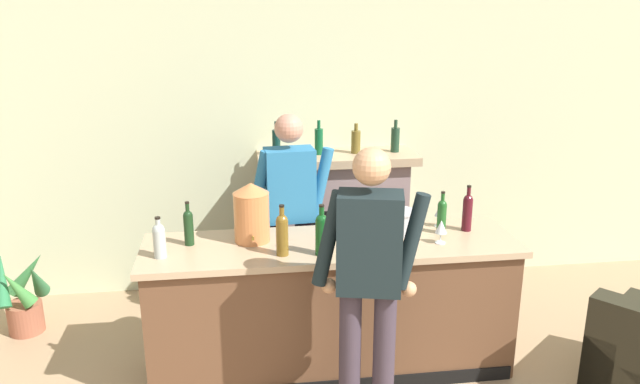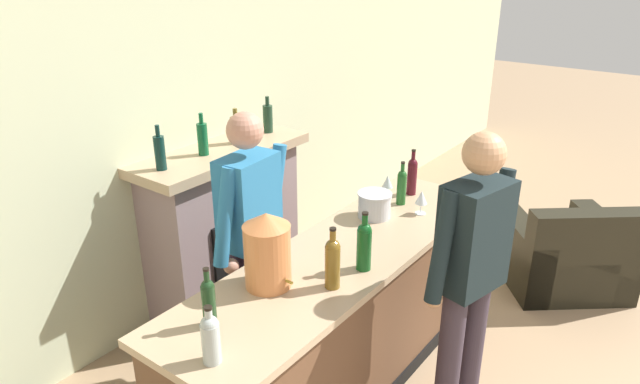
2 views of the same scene
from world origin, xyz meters
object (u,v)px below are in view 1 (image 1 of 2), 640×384
object	(u,v)px
wine_bottle_merlot_tall	(159,239)
wine_bottle_burgundy_dark	(282,233)
fireplace_stone	(336,222)
copper_dispenser	(252,212)
ice_bucket_steel	(400,222)
wine_bottle_chardonnay_pale	(189,226)
wine_bottle_cabernet_heavy	(442,215)
person_customer	(369,284)
wine_glass_near_bucket	(441,227)
potted_plant_corner	(23,297)
wine_glass_by_dispenser	(440,211)
wine_bottle_riesling_slim	(322,232)
wine_bottle_rose_blush	(467,211)
person_bartender	(290,218)

from	to	relation	value
wine_bottle_merlot_tall	wine_bottle_burgundy_dark	bearing A→B (deg)	-4.87
fireplace_stone	copper_dispenser	xyz separation A→B (m)	(-0.77, -1.13, 0.52)
wine_bottle_burgundy_dark	ice_bucket_steel	bearing A→B (deg)	17.96
wine_bottle_chardonnay_pale	wine_bottle_cabernet_heavy	distance (m)	1.74
person_customer	wine_bottle_chardonnay_pale	distance (m)	1.33
fireplace_stone	wine_glass_near_bucket	distance (m)	1.50
copper_dispenser	ice_bucket_steel	bearing A→B (deg)	0.07
copper_dispenser	wine_bottle_cabernet_heavy	world-z (taller)	copper_dispenser
wine_bottle_burgundy_dark	wine_bottle_merlot_tall	distance (m)	0.78
person_customer	wine_bottle_burgundy_dark	bearing A→B (deg)	129.13
potted_plant_corner	wine_bottle_cabernet_heavy	size ratio (longest dim) A/B	2.18
fireplace_stone	wine_glass_by_dispenser	distance (m)	1.27
ice_bucket_steel	fireplace_stone	bearing A→B (deg)	103.26
copper_dispenser	wine_bottle_burgundy_dark	xyz separation A→B (m)	(0.18, -0.27, -0.05)
ice_bucket_steel	wine_bottle_chardonnay_pale	world-z (taller)	wine_bottle_chardonnay_pale
wine_bottle_merlot_tall	fireplace_stone	bearing A→B (deg)	44.61
copper_dispenser	wine_bottle_burgundy_dark	size ratio (longest dim) A/B	1.21
wine_bottle_cabernet_heavy	wine_glass_near_bucket	bearing A→B (deg)	-109.32
wine_glass_by_dispenser	potted_plant_corner	bearing A→B (deg)	168.60
person_customer	wine_bottle_cabernet_heavy	distance (m)	1.05
wine_bottle_chardonnay_pale	wine_bottle_riesling_slim	xyz separation A→B (m)	(0.85, -0.29, 0.02)
wine_glass_near_bucket	wine_bottle_riesling_slim	bearing A→B (deg)	-174.20
wine_bottle_rose_blush	person_bartender	bearing A→B (deg)	161.43
wine_bottle_merlot_tall	wine_bottle_chardonnay_pale	xyz separation A→B (m)	(0.17, 0.19, 0.01)
person_customer	copper_dispenser	distance (m)	1.05
copper_dispenser	wine_glass_by_dispenser	distance (m)	1.36
potted_plant_corner	fireplace_stone	bearing A→B (deg)	9.00
wine_glass_near_bucket	wine_bottle_cabernet_heavy	bearing A→B (deg)	70.68
wine_glass_by_dispenser	copper_dispenser	bearing A→B (deg)	-176.10
ice_bucket_steel	wine_bottle_riesling_slim	size ratio (longest dim) A/B	0.66
wine_bottle_burgundy_dark	wine_glass_by_dispenser	size ratio (longest dim) A/B	2.02
person_bartender	wine_bottle_rose_blush	distance (m)	1.29
person_customer	wine_glass_near_bucket	bearing A→B (deg)	44.08
wine_bottle_burgundy_dark	wine_glass_near_bucket	world-z (taller)	wine_bottle_burgundy_dark
person_customer	wine_bottle_cabernet_heavy	world-z (taller)	person_customer
potted_plant_corner	wine_bottle_cabernet_heavy	xyz separation A→B (m)	(3.11, -0.76, 0.80)
copper_dispenser	wine_glass_near_bucket	world-z (taller)	copper_dispenser
wine_bottle_cabernet_heavy	person_bartender	bearing A→B (deg)	156.92
wine_bottle_burgundy_dark	wine_bottle_merlot_tall	size ratio (longest dim) A/B	1.24
ice_bucket_steel	wine_bottle_rose_blush	distance (m)	0.48
wine_glass_near_bucket	fireplace_stone	bearing A→B (deg)	109.78
fireplace_stone	wine_bottle_merlot_tall	world-z (taller)	fireplace_stone
fireplace_stone	wine_bottle_rose_blush	distance (m)	1.44
wine_bottle_rose_blush	ice_bucket_steel	bearing A→B (deg)	178.68
person_bartender	wine_bottle_rose_blush	bearing A→B (deg)	-18.57
fireplace_stone	ice_bucket_steel	world-z (taller)	fireplace_stone
copper_dispenser	person_customer	bearing A→B (deg)	-52.58
fireplace_stone	wine_bottle_chardonnay_pale	distance (m)	1.71
wine_bottle_merlot_tall	wine_bottle_chardonnay_pale	bearing A→B (deg)	48.60
ice_bucket_steel	wine_bottle_cabernet_heavy	bearing A→B (deg)	-7.54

